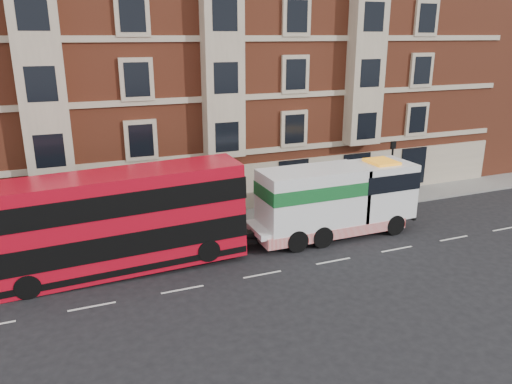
{
  "coord_description": "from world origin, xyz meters",
  "views": [
    {
      "loc": [
        -8.63,
        -20.31,
        11.22
      ],
      "look_at": [
        1.3,
        4.0,
        2.92
      ],
      "focal_mm": 35.0,
      "sensor_mm": 36.0,
      "label": 1
    }
  ],
  "objects": [
    {
      "name": "double_decker_bus",
      "position": [
        -6.34,
        3.09,
        2.65
      ],
      "size": [
        12.35,
        2.84,
        5.0
      ],
      "color": "red",
      "rests_on": "ground"
    },
    {
      "name": "pedestrian",
      "position": [
        -11.52,
        7.64,
        1.04
      ],
      "size": [
        0.73,
        0.58,
        1.77
      ],
      "primitive_type": "imported",
      "rotation": [
        0.0,
        0.0,
        -0.26
      ],
      "color": "#1A2935",
      "rests_on": "sidewalk"
    },
    {
      "name": "sidewalk",
      "position": [
        0.0,
        7.5,
        0.07
      ],
      "size": [
        90.0,
        3.0,
        0.15
      ],
      "primitive_type": "cube",
      "color": "slate",
      "rests_on": "ground"
    },
    {
      "name": "tow_truck",
      "position": [
        5.72,
        3.09,
        2.19
      ],
      "size": [
        9.89,
        2.92,
        4.12
      ],
      "color": "white",
      "rests_on": "ground"
    },
    {
      "name": "ground",
      "position": [
        0.0,
        0.0,
        0.0
      ],
      "size": [
        120.0,
        120.0,
        0.0
      ],
      "primitive_type": "plane",
      "color": "black",
      "rests_on": "ground"
    },
    {
      "name": "lamp_post_east",
      "position": [
        12.0,
        6.2,
        2.68
      ],
      "size": [
        0.35,
        0.15,
        4.35
      ],
      "color": "black",
      "rests_on": "sidewalk"
    },
    {
      "name": "lamp_post_west",
      "position": [
        -6.0,
        6.2,
        2.68
      ],
      "size": [
        0.35,
        0.15,
        4.35
      ],
      "color": "black",
      "rests_on": "sidewalk"
    },
    {
      "name": "victorian_terrace",
      "position": [
        0.5,
        15.0,
        10.07
      ],
      "size": [
        45.0,
        12.0,
        20.4
      ],
      "color": "brown",
      "rests_on": "ground"
    }
  ]
}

